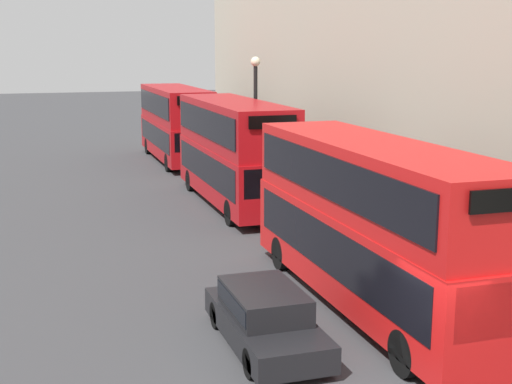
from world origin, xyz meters
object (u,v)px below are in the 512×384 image
car_dark_sedan (265,316)px  pedestrian (292,189)px  bus_third_in_queue (176,121)px  bus_second_in_queue (234,148)px  bus_leading (373,218)px

car_dark_sedan → pedestrian: pedestrian is taller
pedestrian → bus_third_in_queue: bearing=99.8°
car_dark_sedan → bus_third_in_queue: bearing=82.8°
bus_second_in_queue → bus_leading: bearing=-90.0°
bus_leading → bus_third_in_queue: size_ratio=1.07×
bus_second_in_queue → car_dark_sedan: bearing=-103.2°
bus_second_in_queue → bus_third_in_queue: 12.53m
car_dark_sedan → pedestrian: 14.71m
car_dark_sedan → pedestrian: bearing=67.1°
bus_second_in_queue → pedestrian: bearing=-22.1°
bus_second_in_queue → bus_third_in_queue: bearing=90.0°
bus_leading → pedestrian: bearing=79.1°
bus_leading → pedestrian: (2.32, 12.08, -1.67)m
bus_second_in_queue → bus_third_in_queue: (0.00, 12.53, -0.06)m
bus_third_in_queue → bus_second_in_queue: bearing=-90.0°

